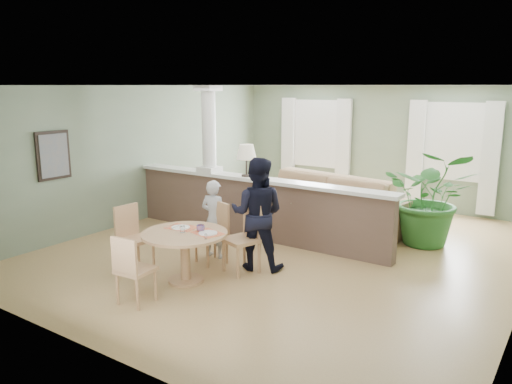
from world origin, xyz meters
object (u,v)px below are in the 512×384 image
Objects in this scene: child_person at (214,219)px; chair_far_man at (246,234)px; man_person at (257,214)px; chair_near at (131,267)px; chair_side at (132,234)px; houseplant at (431,198)px; dining_table at (185,242)px; chair_far_boy at (215,230)px; sofa at (319,202)px.

chair_far_man is at bearing 157.73° from child_person.
man_person is at bearing 172.63° from child_person.
chair_near is 1.30m from chair_side.
chair_far_man is 0.82× the size of child_person.
child_person is (0.67, 1.10, 0.09)m from chair_side.
man_person is (-1.82, -2.59, 0.01)m from houseplant.
man_person is at bearing 92.69° from chair_far_man.
chair_near is (-0.04, -0.95, -0.07)m from dining_table.
man_person is at bearing 30.99° from chair_far_boy.
sofa is at bearing -104.30° from man_person.
sofa is 1.99× the size of man_person.
child_person is at bearing -26.36° from chair_side.
chair_far_man is (-1.89, -2.80, -0.27)m from houseplant.
chair_side is at bearing 53.32° from child_person.
chair_near is at bearing -92.11° from dining_table.
chair_far_man reaches higher than sofa.
chair_far_boy is at bearing 100.84° from dining_table.
child_person is (-0.56, -2.55, 0.14)m from sofa.
houseplant is 1.72× the size of chair_side.
chair_side is (-1.46, -0.87, -0.03)m from chair_far_man.
sofa is 2.67× the size of child_person.
sofa is 3.59m from dining_table.
child_person is at bearing -86.75° from chair_near.
chair_far_man is 1.13× the size of chair_near.
man_person reaches higher than dining_table.
chair_far_boy is at bearing 126.66° from child_person.
sofa is at bearing -179.74° from houseplant.
chair_side is (-0.83, -0.93, 0.02)m from chair_far_boy.
man_person is (0.56, 1.96, 0.34)m from chair_near.
chair_far_man is 1.82m from chair_near.
chair_side is 1.89m from man_person.
chair_side is (-3.34, -3.66, -0.30)m from houseplant.
houseplant is at bearing 66.63° from chair_far_boy.
child_person is 0.87m from man_person.
chair_near is 2.01m from child_person.
dining_table is 0.95× the size of child_person.
houseplant is 3.17m from man_person.
man_person is at bearing -49.73° from chair_side.
sofa reaches higher than dining_table.
chair_far_boy is 0.92× the size of chair_far_man.
sofa is at bearing -98.44° from chair_near.
houseplant is (2.11, 0.01, 0.34)m from sofa.
chair_near is 0.93× the size of chair_side.
man_person is at bearing 62.40° from dining_table.
chair_far_man is 1.06× the size of chair_side.
sofa reaches higher than chair_side.
chair_near is (0.13, -1.81, -0.02)m from chair_far_boy.
sofa is 3.56× the size of chair_far_boy.
man_person is at bearing -74.36° from sofa.
dining_table is 1.00m from chair_side.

